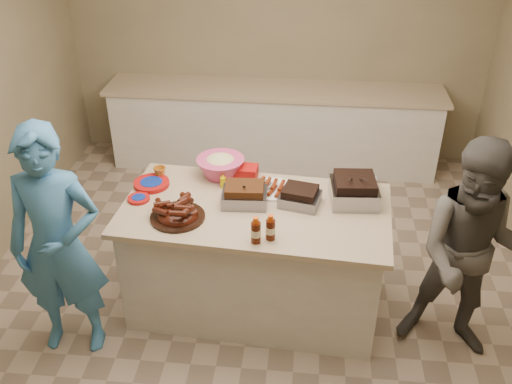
# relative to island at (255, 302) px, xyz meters

# --- Properties ---
(room) EXTENTS (4.50, 5.00, 2.70)m
(room) POSITION_rel_island_xyz_m (-0.03, 0.13, 0.00)
(room) COLOR gray
(room) RESTS_ON ground
(back_counter) EXTENTS (3.60, 0.64, 0.90)m
(back_counter) POSITION_rel_island_xyz_m (-0.03, 2.33, 0.45)
(back_counter) COLOR silver
(back_counter) RESTS_ON ground
(island) EXTENTS (1.98, 1.14, 0.90)m
(island) POSITION_rel_island_xyz_m (0.00, 0.00, 0.00)
(island) COLOR silver
(island) RESTS_ON ground
(rib_platter) EXTENTS (0.46, 0.46, 0.15)m
(rib_platter) POSITION_rel_island_xyz_m (-0.52, -0.18, 0.90)
(rib_platter) COLOR #431409
(rib_platter) RESTS_ON island
(pulled_pork_tray) EXTENTS (0.33, 0.26, 0.10)m
(pulled_pork_tray) POSITION_rel_island_xyz_m (-0.08, 0.05, 0.90)
(pulled_pork_tray) COLOR #47230F
(pulled_pork_tray) RESTS_ON island
(brisket_tray) EXTENTS (0.32, 0.29, 0.08)m
(brisket_tray) POSITION_rel_island_xyz_m (0.31, 0.08, 0.90)
(brisket_tray) COLOR black
(brisket_tray) RESTS_ON island
(roasting_pan) EXTENTS (0.36, 0.36, 0.13)m
(roasting_pan) POSITION_rel_island_xyz_m (0.70, 0.16, 0.90)
(roasting_pan) COLOR gray
(roasting_pan) RESTS_ON island
(coleslaw_bowl) EXTENTS (0.40, 0.40, 0.25)m
(coleslaw_bowl) POSITION_rel_island_xyz_m (-0.31, 0.43, 0.90)
(coleslaw_bowl) COLOR #C73F71
(coleslaw_bowl) RESTS_ON island
(sausage_plate) EXTENTS (0.40, 0.40, 0.06)m
(sausage_plate) POSITION_rel_island_xyz_m (0.12, 0.25, 0.90)
(sausage_plate) COLOR silver
(sausage_plate) RESTS_ON island
(mac_cheese_dish) EXTENTS (0.27, 0.20, 0.07)m
(mac_cheese_dish) POSITION_rel_island_xyz_m (0.74, 0.35, 0.90)
(mac_cheese_dish) COLOR yellow
(mac_cheese_dish) RESTS_ON island
(bbq_bottle_a) EXTENTS (0.07, 0.07, 0.19)m
(bbq_bottle_a) POSITION_rel_island_xyz_m (0.04, -0.41, 0.90)
(bbq_bottle_a) COLOR #3C1105
(bbq_bottle_a) RESTS_ON island
(bbq_bottle_b) EXTENTS (0.07, 0.07, 0.19)m
(bbq_bottle_b) POSITION_rel_island_xyz_m (0.14, -0.36, 0.90)
(bbq_bottle_b) COLOR #3C1105
(bbq_bottle_b) RESTS_ON island
(mustard_bottle) EXTENTS (0.05, 0.05, 0.12)m
(mustard_bottle) POSITION_rel_island_xyz_m (-0.27, 0.25, 0.90)
(mustard_bottle) COLOR #D7B800
(mustard_bottle) RESTS_ON island
(sauce_bowl) EXTENTS (0.15, 0.06, 0.15)m
(sauce_bowl) POSITION_rel_island_xyz_m (0.02, 0.26, 0.90)
(sauce_bowl) COLOR silver
(sauce_bowl) RESTS_ON island
(plate_stack_large) EXTENTS (0.29, 0.29, 0.03)m
(plate_stack_large) POSITION_rel_island_xyz_m (-0.81, 0.23, 0.90)
(plate_stack_large) COLOR #9A0E0D
(plate_stack_large) RESTS_ON island
(plate_stack_small) EXTENTS (0.17, 0.17, 0.02)m
(plate_stack_small) POSITION_rel_island_xyz_m (-0.86, 0.02, 0.90)
(plate_stack_small) COLOR #9A0E0D
(plate_stack_small) RESTS_ON island
(plastic_cup) EXTENTS (0.10, 0.10, 0.10)m
(plastic_cup) POSITION_rel_island_xyz_m (-0.78, 0.35, 0.90)
(plastic_cup) COLOR #AD671A
(plastic_cup) RESTS_ON island
(basket_stack) EXTENTS (0.21, 0.16, 0.10)m
(basket_stack) POSITION_rel_island_xyz_m (-0.13, 0.41, 0.90)
(basket_stack) COLOR #9A0E0D
(basket_stack) RESTS_ON island
(guest_blue) EXTENTS (0.78, 1.77, 0.41)m
(guest_blue) POSITION_rel_island_xyz_m (-1.25, -0.52, 0.00)
(guest_blue) COLOR teal
(guest_blue) RESTS_ON ground
(guest_gray) EXTENTS (1.10, 1.76, 0.62)m
(guest_gray) POSITION_rel_island_xyz_m (1.46, -0.29, 0.00)
(guest_gray) COLOR #55524D
(guest_gray) RESTS_ON ground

